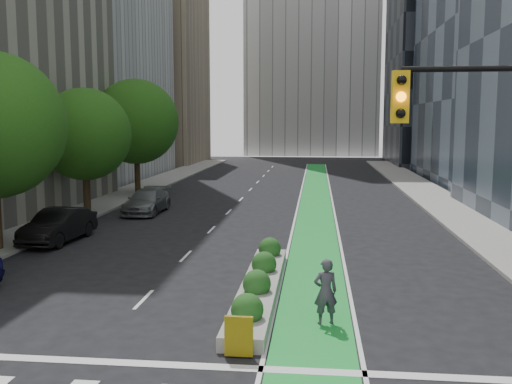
% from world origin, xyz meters
% --- Properties ---
extents(sidewalk_left, '(3.60, 90.00, 0.15)m').
position_xyz_m(sidewalk_left, '(-11.80, 25.00, 0.07)').
color(sidewalk_left, gray).
rests_on(sidewalk_left, ground).
extents(sidewalk_right, '(3.60, 90.00, 0.15)m').
position_xyz_m(sidewalk_right, '(11.80, 25.00, 0.07)').
color(sidewalk_right, gray).
rests_on(sidewalk_right, ground).
extents(bike_lane_paint, '(2.20, 70.00, 0.01)m').
position_xyz_m(bike_lane_paint, '(3.00, 30.00, 0.01)').
color(bike_lane_paint, green).
rests_on(bike_lane_paint, ground).
extents(building_tan_far, '(14.00, 16.00, 26.00)m').
position_xyz_m(building_tan_far, '(-20.00, 66.00, 13.00)').
color(building_tan_far, tan).
rests_on(building_tan_far, ground).
extents(building_dark_end, '(14.00, 18.00, 28.00)m').
position_xyz_m(building_dark_end, '(20.00, 68.00, 14.00)').
color(building_dark_end, black).
rests_on(building_dark_end, ground).
extents(tree_midfar, '(5.60, 5.60, 7.76)m').
position_xyz_m(tree_midfar, '(-11.00, 22.00, 4.95)').
color(tree_midfar, black).
rests_on(tree_midfar, ground).
extents(tree_far, '(6.60, 6.60, 9.00)m').
position_xyz_m(tree_far, '(-11.00, 32.00, 5.69)').
color(tree_far, black).
rests_on(tree_far, ground).
extents(median_planter, '(1.20, 10.26, 1.10)m').
position_xyz_m(median_planter, '(1.20, 7.04, 0.37)').
color(median_planter, gray).
rests_on(median_planter, ground).
extents(cyclist, '(0.79, 0.62, 1.91)m').
position_xyz_m(cyclist, '(3.33, 4.37, 0.95)').
color(cyclist, '#3D3844').
rests_on(cyclist, ground).
extents(parked_car_left_mid, '(2.02, 4.96, 1.60)m').
position_xyz_m(parked_car_left_mid, '(-9.19, 14.19, 0.80)').
color(parked_car_left_mid, black).
rests_on(parked_car_left_mid, ground).
extents(parked_car_left_far, '(2.14, 5.16, 1.49)m').
position_xyz_m(parked_car_left_far, '(-7.56, 23.09, 0.75)').
color(parked_car_left_far, slate).
rests_on(parked_car_left_far, ground).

